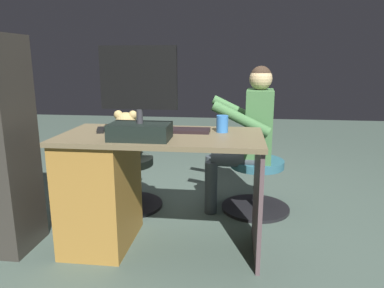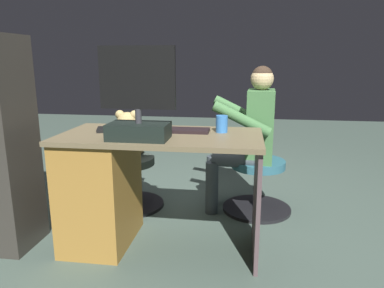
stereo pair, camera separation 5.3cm
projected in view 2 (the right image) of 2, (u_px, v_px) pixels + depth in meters
ground_plane at (172, 224)px, 2.69m from camera, size 10.00×10.00×0.00m
desk at (114, 185)px, 2.34m from camera, size 1.24×0.61×0.75m
monitor at (138, 111)px, 2.04m from camera, size 0.43×0.21×0.52m
keyboard at (176, 130)px, 2.29m from camera, size 0.42×0.14×0.02m
computer_mouse at (133, 128)px, 2.31m from camera, size 0.06×0.10×0.04m
cup at (222, 124)px, 2.26m from camera, size 0.07×0.07×0.11m
tv_remote at (101, 130)px, 2.31m from camera, size 0.09×0.16×0.02m
office_chair_teddy at (130, 180)px, 2.97m from camera, size 0.55×0.55×0.42m
teddy_bear at (128, 136)px, 2.90m from camera, size 0.27×0.27×0.38m
visitor_chair at (258, 183)px, 2.89m from camera, size 0.55×0.55×0.42m
person at (249, 130)px, 2.80m from camera, size 0.53×0.50×1.15m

